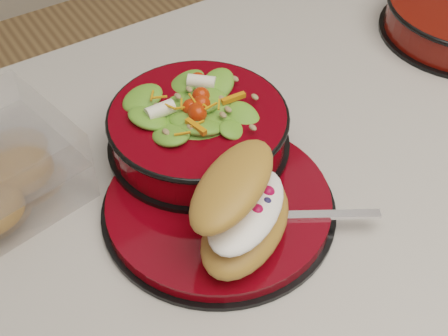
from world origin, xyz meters
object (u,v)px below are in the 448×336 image
island_counter (323,308)px  salad_bowl (198,124)px  fork (307,215)px  croissant (243,208)px  dinner_plate (220,204)px

island_counter → salad_bowl: bearing=163.8°
island_counter → fork: (-0.17, -0.10, 0.47)m
island_counter → croissant: 0.57m
fork → island_counter: bearing=-28.9°
island_counter → croissant: size_ratio=7.69×
dinner_plate → croissant: croissant is taller
croissant → fork: 0.08m
dinner_plate → fork: fork is taller
dinner_plate → salad_bowl: bearing=73.8°
island_counter → dinner_plate: (-0.24, -0.02, 0.46)m
dinner_plate → fork: size_ratio=1.97×
dinner_plate → croissant: size_ratio=1.64×
island_counter → salad_bowl: 0.55m
salad_bowl → fork: 0.17m
island_counter → fork: 0.51m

